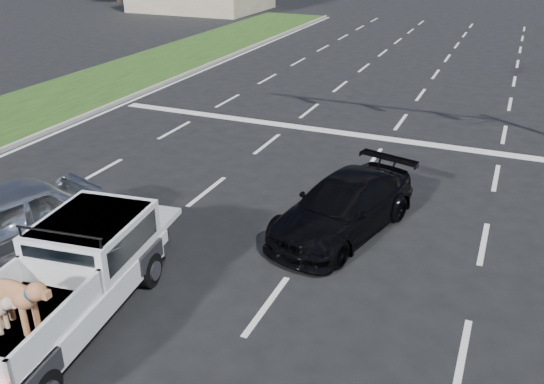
{
  "coord_description": "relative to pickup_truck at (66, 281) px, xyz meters",
  "views": [
    {
      "loc": [
        5.31,
        -8.05,
        6.39
      ],
      "look_at": [
        1.0,
        2.0,
        1.34
      ],
      "focal_mm": 38.0,
      "sensor_mm": 36.0,
      "label": 1
    }
  ],
  "objects": [
    {
      "name": "black_coupe",
      "position": [
        3.43,
        5.11,
        -0.21
      ],
      "size": [
        2.87,
        4.71,
        1.28
      ],
      "primitive_type": "imported",
      "rotation": [
        0.0,
        0.0,
        -0.26
      ],
      "color": "black",
      "rests_on": "ground"
    },
    {
      "name": "road_markings",
      "position": [
        1.23,
        8.36,
        -0.84
      ],
      "size": [
        17.75,
        60.0,
        0.01
      ],
      "color": "silver",
      "rests_on": "ground"
    },
    {
      "name": "ground",
      "position": [
        1.23,
        1.8,
        -0.85
      ],
      "size": [
        160.0,
        160.0,
        0.0
      ],
      "primitive_type": "plane",
      "color": "black",
      "rests_on": "ground"
    },
    {
      "name": "curb_left",
      "position": [
        -7.82,
        7.8,
        -0.78
      ],
      "size": [
        0.15,
        60.0,
        0.14
      ],
      "primitive_type": "cube",
      "color": "gray",
      "rests_on": "ground"
    },
    {
      "name": "pickup_truck",
      "position": [
        0.0,
        0.0,
        0.0
      ],
      "size": [
        2.34,
        5.03,
        1.81
      ],
      "rotation": [
        0.0,
        0.0,
        0.13
      ],
      "color": "black",
      "rests_on": "ground"
    }
  ]
}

